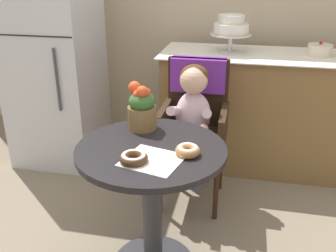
# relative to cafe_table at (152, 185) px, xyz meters

# --- Properties ---
(cafe_table) EXTENTS (0.72, 0.72, 0.72)m
(cafe_table) POSITION_rel_cafe_table_xyz_m (0.00, 0.00, 0.00)
(cafe_table) COLOR black
(cafe_table) RESTS_ON ground
(wicker_chair) EXTENTS (0.42, 0.45, 0.95)m
(wicker_chair) POSITION_rel_cafe_table_xyz_m (0.11, 0.76, 0.13)
(wicker_chair) COLOR #332114
(wicker_chair) RESTS_ON ground
(seated_child) EXTENTS (0.27, 0.32, 0.73)m
(seated_child) POSITION_rel_cafe_table_xyz_m (0.11, 0.61, 0.17)
(seated_child) COLOR silver
(seated_child) RESTS_ON ground
(paper_napkin) EXTENTS (0.29, 0.28, 0.00)m
(paper_napkin) POSITION_rel_cafe_table_xyz_m (0.04, -0.13, 0.21)
(paper_napkin) COLOR white
(paper_napkin) RESTS_ON cafe_table
(donut_front) EXTENTS (0.11, 0.11, 0.04)m
(donut_front) POSITION_rel_cafe_table_xyz_m (0.18, -0.04, 0.24)
(donut_front) COLOR #AD7542
(donut_front) RESTS_ON cafe_table
(donut_mid) EXTENTS (0.13, 0.13, 0.04)m
(donut_mid) POSITION_rel_cafe_table_xyz_m (-0.04, -0.16, 0.23)
(donut_mid) COLOR #4C2D19
(donut_mid) RESTS_ON cafe_table
(flower_vase) EXTENTS (0.15, 0.15, 0.25)m
(flower_vase) POSITION_rel_cafe_table_xyz_m (-0.10, 0.21, 0.33)
(flower_vase) COLOR brown
(flower_vase) RESTS_ON cafe_table
(display_counter) EXTENTS (1.56, 0.62, 0.90)m
(display_counter) POSITION_rel_cafe_table_xyz_m (0.55, 1.30, -0.05)
(display_counter) COLOR olive
(display_counter) RESTS_ON ground
(tiered_cake_stand) EXTENTS (0.30, 0.30, 0.27)m
(tiered_cake_stand) POSITION_rel_cafe_table_xyz_m (0.28, 1.30, 0.57)
(tiered_cake_stand) COLOR silver
(tiered_cake_stand) RESTS_ON display_counter
(round_layer_cake) EXTENTS (0.17, 0.17, 0.11)m
(round_layer_cake) POSITION_rel_cafe_table_xyz_m (0.91, 1.33, 0.43)
(round_layer_cake) COLOR beige
(round_layer_cake) RESTS_ON display_counter
(refrigerator) EXTENTS (0.64, 0.63, 1.70)m
(refrigerator) POSITION_rel_cafe_table_xyz_m (-1.05, 1.10, 0.34)
(refrigerator) COLOR silver
(refrigerator) RESTS_ON ground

